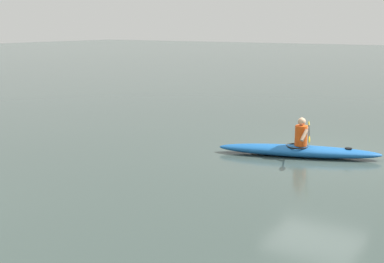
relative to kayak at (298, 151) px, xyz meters
The scene contains 3 objects.
ground_plane 0.62m from the kayak, 140.48° to the right, with size 160.00×160.00×0.00m, color #384742.
kayak is the anchor object (origin of this frame).
kayaker 0.49m from the kayak, 159.80° to the right, with size 0.87×2.28×0.76m.
Camera 1 is at (-4.15, 12.78, 3.45)m, focal length 46.55 mm.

